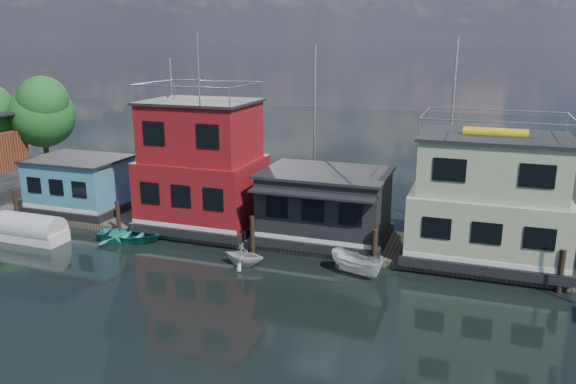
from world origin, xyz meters
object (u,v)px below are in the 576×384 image
at_px(houseboat_blue, 80,184).
at_px(dinghy_white, 244,255).
at_px(dinghy_teal, 130,235).
at_px(motorboat, 357,264).
at_px(houseboat_green, 489,200).
at_px(houseboat_dark, 325,205).
at_px(tarp_runabout, 31,230).
at_px(houseboat_red, 202,167).

relative_size(houseboat_blue, dinghy_white, 2.79).
bearing_deg(dinghy_teal, dinghy_white, -107.35).
bearing_deg(dinghy_white, motorboat, -81.68).
distance_m(houseboat_green, dinghy_white, 13.42).
bearing_deg(houseboat_dark, tarp_runabout, -162.66).
bearing_deg(houseboat_green, houseboat_dark, -179.88).
bearing_deg(tarp_runabout, houseboat_blue, 96.34).
bearing_deg(houseboat_red, dinghy_teal, -133.19).
height_order(houseboat_dark, dinghy_white, houseboat_dark).
bearing_deg(dinghy_white, houseboat_dark, -32.80).
distance_m(dinghy_white, motorboat, 6.10).
bearing_deg(dinghy_white, tarp_runabout, 94.35).
distance_m(houseboat_red, dinghy_white, 7.56).
relative_size(dinghy_teal, tarp_runabout, 0.89).
bearing_deg(houseboat_red, tarp_runabout, -149.38).
bearing_deg(houseboat_red, houseboat_dark, -0.14).
bearing_deg(houseboat_red, motorboat, -20.24).
height_order(houseboat_dark, houseboat_green, houseboat_green).
height_order(houseboat_blue, houseboat_dark, houseboat_dark).
bearing_deg(houseboat_blue, motorboat, -11.12).
relative_size(dinghy_white, tarp_runabout, 0.52).
xyz_separation_m(houseboat_blue, dinghy_white, (14.28, -4.70, -1.60)).
xyz_separation_m(houseboat_blue, dinghy_teal, (6.24, -3.47, -1.80)).
bearing_deg(houseboat_green, houseboat_blue, -180.00).
xyz_separation_m(dinghy_teal, motorboat, (14.10, -0.52, 0.21)).
relative_size(houseboat_blue, dinghy_teal, 1.63).
relative_size(houseboat_green, tarp_runabout, 1.89).
bearing_deg(tarp_runabout, houseboat_green, 12.56).
xyz_separation_m(houseboat_blue, motorboat, (20.34, -4.00, -1.58)).
distance_m(houseboat_blue, dinghy_white, 15.12).
relative_size(dinghy_white, dinghy_teal, 0.58).
relative_size(houseboat_green, motorboat, 2.61).
bearing_deg(motorboat, houseboat_green, -32.37).
bearing_deg(motorboat, tarp_runabout, 118.50).
bearing_deg(motorboat, houseboat_blue, 103.55).
distance_m(houseboat_green, tarp_runabout, 26.70).
relative_size(houseboat_red, houseboat_green, 1.41).
distance_m(houseboat_red, dinghy_teal, 6.03).
bearing_deg(houseboat_blue, houseboat_red, 0.00).
xyz_separation_m(houseboat_red, tarp_runabout, (-9.00, -5.33, -3.44)).
relative_size(houseboat_green, dinghy_teal, 2.13).
bearing_deg(houseboat_green, tarp_runabout, -168.42).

